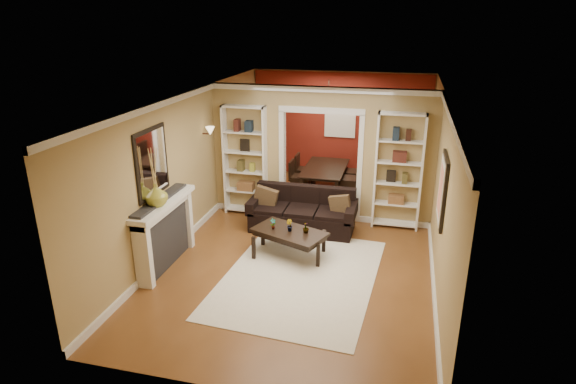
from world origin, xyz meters
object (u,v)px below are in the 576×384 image
(sofa, at_px, (302,210))
(bookshelf_right, at_px, (398,172))
(coffee_table, at_px, (289,243))
(fireplace, at_px, (167,234))
(dining_table, at_px, (326,180))
(bookshelf_left, at_px, (245,161))

(sofa, distance_m, bookshelf_right, 1.99)
(coffee_table, height_order, fireplace, fireplace)
(coffee_table, relative_size, dining_table, 0.72)
(bookshelf_right, bearing_deg, dining_table, 134.98)
(dining_table, bearing_deg, coffee_table, 178.70)
(bookshelf_right, xyz_separation_m, dining_table, (-1.67, 1.67, -0.85))
(sofa, height_order, fireplace, fireplace)
(sofa, distance_m, coffee_table, 1.14)
(coffee_table, height_order, bookshelf_left, bookshelf_left)
(coffee_table, xyz_separation_m, fireplace, (-1.89, -0.82, 0.34))
(sofa, bearing_deg, bookshelf_left, 156.62)
(bookshelf_left, height_order, bookshelf_right, same)
(bookshelf_left, relative_size, bookshelf_right, 1.00)
(sofa, distance_m, fireplace, 2.72)
(sofa, xyz_separation_m, coffee_table, (0.01, -1.13, -0.17))
(coffee_table, relative_size, fireplace, 0.74)
(bookshelf_left, distance_m, bookshelf_right, 3.10)
(bookshelf_right, height_order, fireplace, bookshelf_right)
(bookshelf_right, distance_m, dining_table, 2.51)
(coffee_table, height_order, bookshelf_right, bookshelf_right)
(bookshelf_right, bearing_deg, fireplace, -145.20)
(sofa, height_order, bookshelf_right, bookshelf_right)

